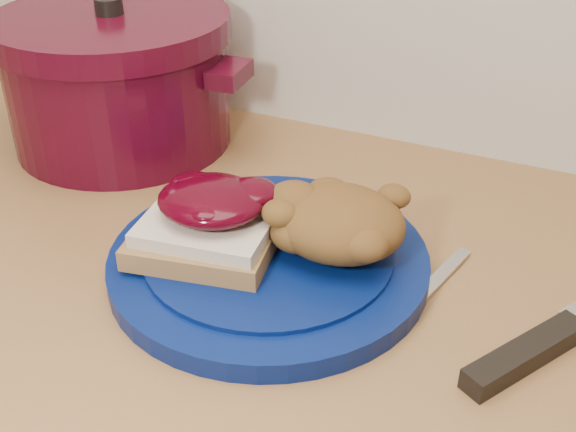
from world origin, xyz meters
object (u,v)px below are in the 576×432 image
at_px(dutch_oven, 118,79).
at_px(pepper_grinder, 70,82).
at_px(butter_knife, 425,292).
at_px(plate, 269,262).
at_px(chef_knife, 562,333).

distance_m(dutch_oven, pepper_grinder, 0.08).
bearing_deg(pepper_grinder, dutch_oven, -0.00).
height_order(butter_knife, pepper_grinder, pepper_grinder).
xyz_separation_m(plate, pepper_grinder, (-0.35, 0.17, 0.05)).
height_order(chef_knife, pepper_grinder, pepper_grinder).
bearing_deg(butter_knife, dutch_oven, 83.26).
height_order(chef_knife, butter_knife, chef_knife).
bearing_deg(pepper_grinder, plate, -25.66).
relative_size(plate, butter_knife, 1.81).
distance_m(chef_knife, dutch_oven, 0.56).
distance_m(plate, chef_knife, 0.25).
bearing_deg(butter_knife, pepper_grinder, 85.95).
distance_m(butter_knife, dutch_oven, 0.45).
height_order(plate, chef_knife, plate).
distance_m(chef_knife, butter_knife, 0.12).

